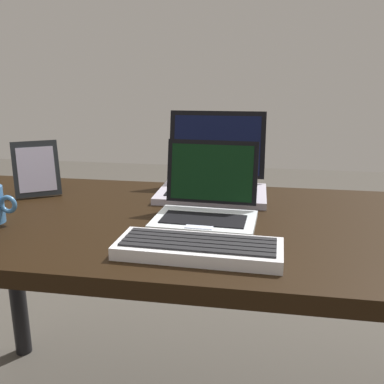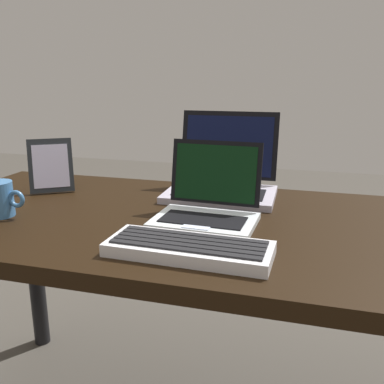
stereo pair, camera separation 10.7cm
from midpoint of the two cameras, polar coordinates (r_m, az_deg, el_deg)
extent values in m
cube|color=black|center=(1.14, 2.96, -4.52)|extent=(1.60, 0.73, 0.04)
cylinder|color=black|center=(1.82, -18.49, -9.51)|extent=(0.06, 0.06, 0.67)
cube|color=silver|center=(1.09, 4.48, -3.93)|extent=(0.26, 0.19, 0.02)
cube|color=black|center=(1.07, 4.32, -3.69)|extent=(0.21, 0.11, 0.00)
cube|color=silver|center=(1.02, 3.56, -4.69)|extent=(0.07, 0.03, 0.00)
cube|color=black|center=(1.16, 5.80, 2.57)|extent=(0.25, 0.05, 0.17)
cube|color=black|center=(1.15, 5.74, 2.47)|extent=(0.22, 0.04, 0.15)
cube|color=#4CF259|center=(1.15, 5.71, 1.48)|extent=(0.21, 0.01, 0.01)
cube|color=#B9B2C5|center=(1.32, 6.08, -0.36)|extent=(0.33, 0.24, 0.02)
cube|color=black|center=(1.30, 5.98, -0.07)|extent=(0.27, 0.13, 0.00)
cube|color=silver|center=(1.23, 5.46, -0.96)|extent=(0.09, 0.04, 0.00)
cube|color=black|center=(1.43, 7.07, 6.18)|extent=(0.32, 0.06, 0.22)
cube|color=black|center=(1.42, 7.04, 6.09)|extent=(0.29, 0.05, 0.19)
cube|color=#4CF259|center=(1.42, 7.02, 5.86)|extent=(0.27, 0.01, 0.01)
cube|color=silver|center=(0.91, 3.01, -7.59)|extent=(0.35, 0.14, 0.03)
cube|color=black|center=(0.86, 2.32, -7.67)|extent=(0.32, 0.03, 0.00)
cube|color=black|center=(0.88, 2.68, -7.16)|extent=(0.32, 0.03, 0.00)
cube|color=black|center=(0.90, 3.02, -6.68)|extent=(0.32, 0.03, 0.00)
cube|color=black|center=(0.92, 3.35, -6.21)|extent=(0.32, 0.03, 0.00)
cube|color=black|center=(0.94, 3.66, -5.76)|extent=(0.32, 0.03, 0.00)
cube|color=black|center=(1.42, -16.17, 3.35)|extent=(0.15, 0.12, 0.17)
cube|color=silver|center=(1.41, -16.17, 3.29)|extent=(0.11, 0.09, 0.13)
cube|color=black|center=(1.47, -15.99, 0.90)|extent=(0.02, 0.02, 0.03)
torus|color=teal|center=(1.19, -19.89, -0.92)|extent=(0.05, 0.01, 0.05)
camera|label=1|loc=(0.05, -87.14, 0.79)|focal=40.28mm
camera|label=2|loc=(0.05, 92.86, -0.79)|focal=40.28mm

